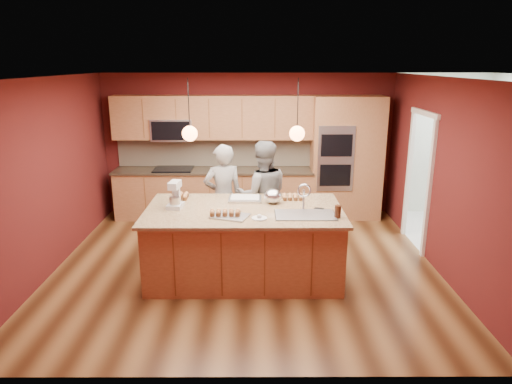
{
  "coord_description": "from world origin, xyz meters",
  "views": [
    {
      "loc": [
        0.13,
        -6.19,
        2.89
      ],
      "look_at": [
        0.15,
        -0.1,
        1.15
      ],
      "focal_mm": 32.0,
      "sensor_mm": 36.0,
      "label": 1
    }
  ],
  "objects_px": {
    "person_left": "(223,197)",
    "mixing_bowl": "(273,196)",
    "stand_mixer": "(175,196)",
    "person_right": "(263,196)",
    "island": "(245,242)"
  },
  "relations": [
    {
      "from": "person_left",
      "to": "mixing_bowl",
      "type": "xyz_separation_m",
      "value": [
        0.75,
        -0.73,
        0.23
      ]
    },
    {
      "from": "person_left",
      "to": "mixing_bowl",
      "type": "height_order",
      "value": "person_left"
    },
    {
      "from": "stand_mixer",
      "to": "mixing_bowl",
      "type": "distance_m",
      "value": 1.35
    },
    {
      "from": "mixing_bowl",
      "to": "stand_mixer",
      "type": "bearing_deg",
      "value": -171.67
    },
    {
      "from": "person_left",
      "to": "person_right",
      "type": "distance_m",
      "value": 0.62
    },
    {
      "from": "person_left",
      "to": "stand_mixer",
      "type": "distance_m",
      "value": 1.14
    },
    {
      "from": "stand_mixer",
      "to": "person_left",
      "type": "bearing_deg",
      "value": 65.72
    },
    {
      "from": "person_right",
      "to": "person_left",
      "type": "bearing_deg",
      "value": -6.43
    },
    {
      "from": "mixing_bowl",
      "to": "person_right",
      "type": "bearing_deg",
      "value": 100.26
    },
    {
      "from": "mixing_bowl",
      "to": "person_left",
      "type": "bearing_deg",
      "value": 135.59
    },
    {
      "from": "island",
      "to": "person_left",
      "type": "xyz_separation_m",
      "value": [
        -0.36,
        1.0,
        0.34
      ]
    },
    {
      "from": "person_left",
      "to": "person_right",
      "type": "relative_size",
      "value": 0.97
    },
    {
      "from": "island",
      "to": "mixing_bowl",
      "type": "height_order",
      "value": "island"
    },
    {
      "from": "island",
      "to": "stand_mixer",
      "type": "relative_size",
      "value": 7.28
    },
    {
      "from": "person_left",
      "to": "stand_mixer",
      "type": "bearing_deg",
      "value": 42.85
    }
  ]
}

